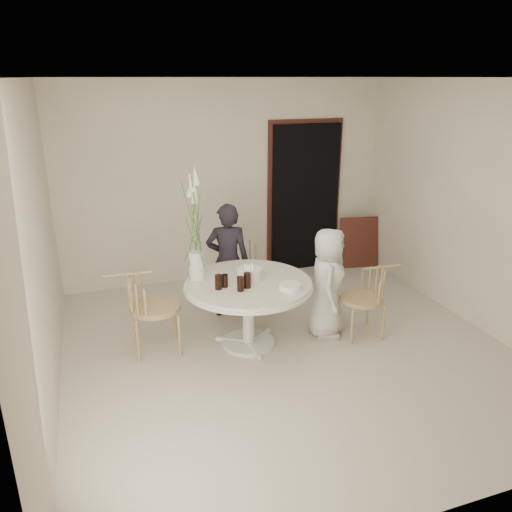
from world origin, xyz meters
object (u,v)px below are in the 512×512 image
object	(u,v)px
girl	(228,261)
flower_vase	(195,237)
chair_left	(142,300)
table	(248,292)
boy	(327,283)
chair_far	(239,261)
birthday_cake	(250,274)
chair_right	(372,291)

from	to	relation	value
girl	flower_vase	size ratio (longest dim) A/B	1.16
chair_left	girl	bearing A→B (deg)	-59.34
table	flower_vase	xyz separation A→B (m)	(-0.48, 0.25, 0.57)
boy	girl	bearing A→B (deg)	71.37
chair_left	chair_far	bearing A→B (deg)	-54.09
flower_vase	birthday_cake	bearing A→B (deg)	-22.20
chair_far	chair_right	distance (m)	1.68
chair_far	birthday_cake	bearing A→B (deg)	-103.62
chair_left	girl	xyz separation A→B (m)	(1.06, 0.56, 0.10)
chair_far	chair_left	world-z (taller)	chair_left
chair_far	boy	size ratio (longest dim) A/B	0.70
table	flower_vase	bearing A→B (deg)	152.60
birthday_cake	flower_vase	distance (m)	0.68
chair_right	flower_vase	size ratio (longest dim) A/B	0.68
chair_right	girl	bearing A→B (deg)	-121.68
chair_left	chair_right	bearing A→B (deg)	-96.96
boy	flower_vase	distance (m)	1.51
boy	birthday_cake	distance (m)	0.88
table	chair_far	xyz separation A→B (m)	(0.22, 1.05, -0.06)
chair_far	birthday_cake	world-z (taller)	birthday_cake
girl	birthday_cake	world-z (taller)	girl
chair_left	girl	world-z (taller)	girl
boy	flower_vase	xyz separation A→B (m)	(-1.36, 0.29, 0.58)
chair_left	boy	size ratio (longest dim) A/B	0.74
chair_far	flower_vase	size ratio (longest dim) A/B	0.73
chair_far	chair_right	bearing A→B (deg)	-50.78
girl	boy	world-z (taller)	girl
table	birthday_cake	world-z (taller)	birthday_cake
table	chair_right	bearing A→B (deg)	-8.56
girl	boy	size ratio (longest dim) A/B	1.12
chair_left	flower_vase	xyz separation A→B (m)	(0.58, 0.03, 0.61)
chair_far	flower_vase	bearing A→B (deg)	-133.82
table	chair_left	world-z (taller)	chair_left
table	chair_far	size ratio (longest dim) A/B	1.55
girl	table	bearing A→B (deg)	104.44
chair_far	chair_left	xyz separation A→B (m)	(-1.28, -0.83, 0.03)
table	flower_vase	world-z (taller)	flower_vase
chair_right	birthday_cake	size ratio (longest dim) A/B	3.23
birthday_cake	flower_vase	world-z (taller)	flower_vase
table	chair_right	distance (m)	1.36
table	chair_left	xyz separation A→B (m)	(-1.06, 0.22, -0.04)
chair_right	birthday_cake	distance (m)	1.37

